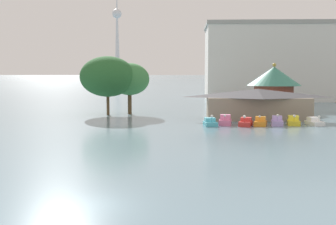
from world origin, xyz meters
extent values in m
plane|color=slate|center=(0.00, 0.00, 0.00)|extent=(2000.00, 2000.00, 0.00)
cube|color=#4CB7CC|center=(8.53, 35.70, 0.29)|extent=(2.02, 2.76, 0.58)
cube|color=#5DCDE2|center=(8.49, 36.02, 0.85)|extent=(1.57, 1.34, 0.54)
cylinder|color=#4CB7CC|center=(8.68, 34.70, 0.93)|extent=(0.14, 0.14, 0.71)
sphere|color=white|center=(8.68, 34.70, 1.47)|extent=(0.38, 0.38, 0.38)
cube|color=pink|center=(10.69, 36.65, 0.40)|extent=(2.00, 2.48, 0.79)
cube|color=pink|center=(10.73, 36.93, 1.13)|extent=(1.55, 1.22, 0.69)
cylinder|color=pink|center=(10.54, 35.77, 1.04)|extent=(0.14, 0.14, 0.49)
sphere|color=white|center=(10.54, 35.77, 1.44)|extent=(0.33, 0.33, 0.33)
cube|color=red|center=(13.48, 35.95, 0.32)|extent=(2.37, 3.19, 0.64)
cube|color=#E8423C|center=(13.58, 36.29, 0.91)|extent=(1.69, 1.62, 0.52)
cylinder|color=red|center=(13.16, 34.86, 0.93)|extent=(0.14, 0.14, 0.57)
sphere|color=white|center=(13.16, 34.86, 1.42)|extent=(0.40, 0.40, 0.40)
cube|color=orange|center=(15.53, 36.03, 0.33)|extent=(2.19, 2.61, 0.66)
cube|color=gold|center=(15.61, 36.30, 0.98)|extent=(1.61, 1.36, 0.64)
cylinder|color=orange|center=(15.27, 35.17, 0.97)|extent=(0.14, 0.14, 0.61)
sphere|color=white|center=(15.27, 35.17, 1.41)|extent=(0.28, 0.28, 0.28)
cube|color=#B299D8|center=(17.98, 36.70, 0.34)|extent=(1.94, 2.77, 0.69)
cube|color=#C8ADF0|center=(18.03, 37.02, 1.01)|extent=(1.49, 1.34, 0.64)
cylinder|color=#B299D8|center=(17.83, 35.68, 1.03)|extent=(0.14, 0.14, 0.68)
sphere|color=white|center=(17.83, 35.68, 1.53)|extent=(0.32, 0.32, 0.32)
cube|color=yellow|center=(20.35, 37.06, 0.34)|extent=(2.02, 2.75, 0.67)
cube|color=yellow|center=(20.39, 37.37, 1.00)|extent=(1.57, 1.33, 0.67)
cylinder|color=yellow|center=(20.20, 36.05, 0.95)|extent=(0.14, 0.14, 0.56)
sphere|color=white|center=(20.20, 36.05, 1.41)|extent=(0.37, 0.37, 0.37)
cube|color=white|center=(23.29, 37.03, 0.30)|extent=(2.38, 3.02, 0.59)
cube|color=white|center=(23.19, 37.34, 0.87)|extent=(1.71, 1.56, 0.56)
cylinder|color=white|center=(23.61, 36.02, 0.87)|extent=(0.14, 0.14, 0.56)
sphere|color=white|center=(23.61, 36.02, 1.32)|extent=(0.33, 0.33, 0.33)
cube|color=gray|center=(16.45, 44.12, 1.76)|extent=(15.86, 6.12, 3.53)
pyramid|color=#4C4C51|center=(16.45, 44.12, 4.19)|extent=(17.13, 7.04, 1.33)
cylinder|color=brown|center=(21.61, 57.44, 2.48)|extent=(7.29, 7.29, 4.95)
cone|color=#387F6B|center=(21.61, 57.44, 6.72)|extent=(10.04, 10.04, 3.53)
sphere|color=#B7993D|center=(21.61, 57.44, 8.83)|extent=(0.70, 0.70, 0.70)
cylinder|color=brown|center=(-8.60, 50.27, 1.59)|extent=(0.51, 0.51, 3.19)
ellipsoid|color=#28602D|center=(-8.60, 50.27, 6.71)|extent=(9.64, 9.64, 7.06)
cylinder|color=brown|center=(-5.01, 52.06, 1.69)|extent=(0.69, 0.69, 3.38)
ellipsoid|color=#3D7F42|center=(-5.01, 52.06, 6.23)|extent=(7.09, 7.09, 5.72)
cube|color=silver|center=(29.12, 93.14, 9.68)|extent=(37.29, 19.35, 19.37)
cube|color=#999993|center=(29.12, 93.14, 19.87)|extent=(38.03, 19.74, 1.00)
cone|color=silver|center=(-63.98, 395.91, 47.92)|extent=(5.27, 5.27, 95.84)
sphere|color=silver|center=(-63.98, 395.91, 64.46)|extent=(9.31, 9.31, 9.31)
camera|label=1|loc=(5.28, -23.07, 7.53)|focal=45.18mm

